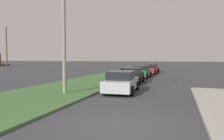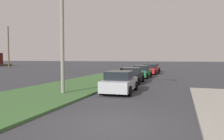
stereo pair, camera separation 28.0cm
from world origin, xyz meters
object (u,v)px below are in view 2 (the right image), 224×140
at_px(parked_car_red, 151,69).
at_px(parked_car_orange, 153,68).
at_px(distant_utility_pole, 8,47).
at_px(parked_car_green, 141,72).
at_px(parked_car_silver, 120,82).
at_px(streetlight, 67,25).
at_px(parked_car_black, 131,76).

distance_m(parked_car_red, parked_car_orange, 5.24).
bearing_deg(distant_utility_pole, parked_car_green, -114.65).
xyz_separation_m(parked_car_red, distant_utility_pole, (10.10, 35.57, 4.28)).
height_order(parked_car_orange, distant_utility_pole, distant_utility_pole).
height_order(parked_car_silver, parked_car_orange, same).
bearing_deg(streetlight, parked_car_orange, -5.19).
bearing_deg(parked_car_black, parked_car_orange, -1.82).
distance_m(parked_car_orange, distant_utility_pole, 35.84).
xyz_separation_m(parked_car_red, parked_car_orange, (5.23, 0.32, 0.00)).
distance_m(parked_car_black, parked_car_red, 11.84).
height_order(parked_car_green, parked_car_red, same).
bearing_deg(parked_car_black, streetlight, 160.50).
bearing_deg(streetlight, parked_car_red, -7.49).
distance_m(parked_car_red, streetlight, 20.04).
bearing_deg(parked_car_silver, parked_car_red, -2.42).
xyz_separation_m(parked_car_green, parked_car_orange, (11.33, 0.06, 0.00)).
bearing_deg(parked_car_green, parked_car_silver, -176.38).
height_order(parked_car_black, distant_utility_pole, distant_utility_pole).
bearing_deg(distant_utility_pole, parked_car_silver, -127.52).
height_order(parked_car_silver, distant_utility_pole, distant_utility_pole).
distance_m(parked_car_green, parked_car_orange, 11.33).
bearing_deg(parked_car_black, parked_car_red, -3.16).
bearing_deg(distant_utility_pole, streetlight, -131.92).
bearing_deg(parked_car_orange, parked_car_red, -174.52).
xyz_separation_m(parked_car_black, parked_car_red, (11.84, -0.18, 0.00)).
relative_size(parked_car_red, distant_utility_pole, 0.44).
bearing_deg(parked_car_silver, streetlight, 122.53).
height_order(parked_car_silver, parked_car_black, same).
distance_m(parked_car_red, distant_utility_pole, 37.22).
bearing_deg(parked_car_green, parked_car_red, -1.59).
relative_size(parked_car_black, streetlight, 0.58).
bearing_deg(parked_car_black, parked_car_green, -1.55).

